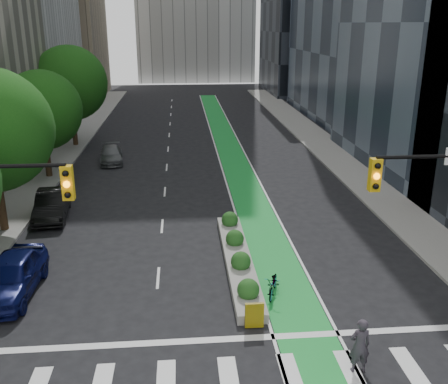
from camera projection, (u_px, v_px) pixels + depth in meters
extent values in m
plane|color=black|center=(226.00, 361.00, 16.72)|extent=(160.00, 160.00, 0.00)
cube|color=gray|center=(48.00, 166.00, 39.30)|extent=(3.60, 90.00, 0.15)
cube|color=gray|center=(340.00, 159.00, 41.25)|extent=(3.60, 90.00, 0.15)
cube|color=green|center=(229.00, 148.00, 45.27)|extent=(2.20, 70.00, 0.01)
cube|color=tan|center=(50.00, 7.00, 73.15)|extent=(14.00, 16.00, 26.00)
cube|color=black|center=(314.00, 1.00, 78.03)|extent=(14.00, 18.00, 28.00)
cylinder|color=black|center=(46.00, 148.00, 35.84)|extent=(0.44, 0.44, 4.48)
sphere|color=#134A10|center=(42.00, 110.00, 34.97)|extent=(5.60, 5.60, 5.60)
cylinder|color=black|center=(73.00, 118.00, 45.17)|extent=(0.44, 0.44, 5.15)
sphere|color=#134A10|center=(70.00, 83.00, 44.16)|extent=(6.60, 6.60, 6.60)
cube|color=gold|center=(68.00, 183.00, 14.79)|extent=(0.34, 0.28, 1.05)
sphere|color=orange|center=(67.00, 184.00, 14.64)|extent=(0.20, 0.20, 0.20)
cube|color=gold|center=(375.00, 175.00, 15.57)|extent=(0.34, 0.28, 1.05)
sphere|color=orange|center=(377.00, 176.00, 15.42)|extent=(0.20, 0.20, 0.20)
cube|color=gray|center=(238.00, 260.00, 23.35)|extent=(1.20, 10.00, 0.40)
cube|color=yellow|center=(254.00, 315.00, 18.34)|extent=(0.70, 0.12, 1.00)
sphere|color=#194C19|center=(248.00, 290.00, 19.91)|extent=(0.90, 0.90, 0.90)
sphere|color=#194C19|center=(241.00, 261.00, 22.27)|extent=(0.90, 0.90, 0.90)
sphere|color=#194C19|center=(235.00, 239.00, 24.63)|extent=(0.90, 0.90, 0.90)
sphere|color=#194C19|center=(230.00, 220.00, 26.98)|extent=(0.90, 0.90, 0.90)
imported|color=gray|center=(273.00, 284.00, 20.69)|extent=(1.16, 1.90, 0.94)
imported|color=#342E38|center=(360.00, 346.00, 15.93)|extent=(0.72, 0.49, 1.94)
imported|color=#0B1146|center=(11.00, 276.00, 20.58)|extent=(2.16, 5.04, 1.70)
imported|color=black|center=(52.00, 204.00, 28.87)|extent=(2.15, 4.92, 1.57)
imported|color=#505355|center=(111.00, 155.00, 40.41)|extent=(2.31, 4.56, 1.27)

